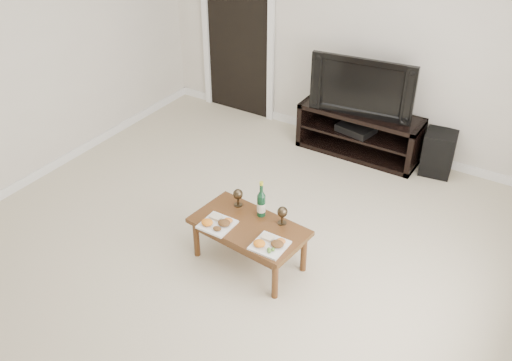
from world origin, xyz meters
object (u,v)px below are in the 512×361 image
at_px(media_console, 359,133).
at_px(coffee_table, 249,244).
at_px(television, 364,84).
at_px(subwoofer, 438,153).

xyz_separation_m(media_console, coffee_table, (-0.04, -2.30, -0.07)).
distance_m(media_console, coffee_table, 2.30).
bearing_deg(television, media_console, 0.00).
height_order(subwoofer, coffee_table, subwoofer).
xyz_separation_m(television, subwoofer, (0.91, 0.09, -0.64)).
bearing_deg(subwoofer, television, 176.89).
height_order(media_console, television, television).
height_order(television, subwoofer, television).
xyz_separation_m(media_console, television, (0.00, 0.00, 0.61)).
relative_size(media_console, subwoofer, 2.87).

